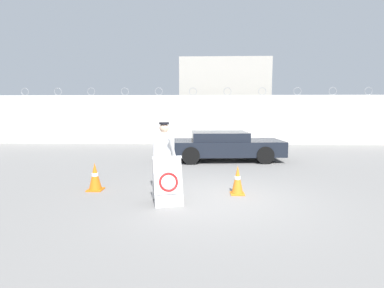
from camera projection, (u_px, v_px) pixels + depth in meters
The scene contains 8 objects.
ground_plane at pixel (220, 199), 7.28m from camera, with size 90.00×90.00×0.00m, color gray.
perimeter_wall at pixel (210, 120), 18.17m from camera, with size 36.00×0.30×3.41m.
building_block at pixel (222, 100), 22.93m from camera, with size 6.19×5.73×5.59m.
barricade_sign at pixel (167, 180), 6.86m from camera, with size 0.80×0.86×1.10m.
security_guard at pixel (164, 154), 7.55m from camera, with size 0.63×0.55×1.84m.
traffic_cone_mid at pixel (238, 180), 7.62m from camera, with size 0.35×0.35×0.74m.
traffic_cone_far at pixel (95, 177), 8.00m from camera, with size 0.40×0.40×0.74m.
parked_car_rear_sedan at pixel (224, 146), 12.54m from camera, with size 4.85×2.22×1.20m.
Camera 1 is at (-0.41, -7.09, 2.20)m, focal length 28.00 mm.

